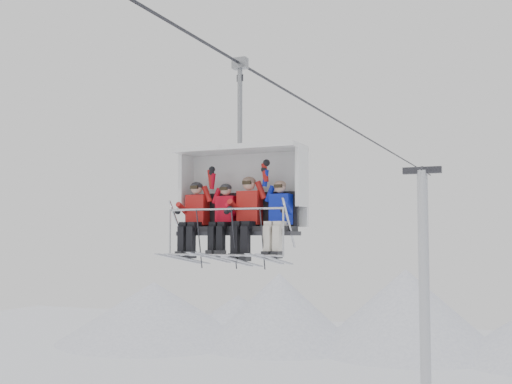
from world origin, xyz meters
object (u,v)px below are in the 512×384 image
at_px(skier_center_left, 224,217).
at_px(skier_far_right, 279,215).
at_px(lift_tower_right, 425,314).
at_px(skier_far_left, 195,216).
at_px(chairlift_carrier, 243,191).
at_px(skier_center_right, 247,214).

bearing_deg(skier_center_left, skier_far_right, 0.12).
distance_m(lift_tower_right, skier_center_left, 23.42).
distance_m(skier_far_left, skier_far_right, 1.83).
distance_m(lift_tower_right, chairlift_carrier, 23.21).
distance_m(lift_tower_right, skier_far_left, 23.43).
bearing_deg(skier_far_right, skier_far_left, 179.85).
xyz_separation_m(lift_tower_right, skier_far_right, (0.90, -23.00, 4.42)).
height_order(lift_tower_right, skier_center_right, lift_tower_right).
relative_size(skier_far_left, skier_center_left, 1.00).
distance_m(skier_far_left, skier_center_left, 0.66).
xyz_separation_m(lift_tower_right, skier_far_left, (-0.92, -22.99, 4.44)).
height_order(skier_center_right, skier_far_right, skier_center_right).
bearing_deg(chairlift_carrier, skier_center_left, -129.37).
height_order(skier_center_left, skier_center_right, skier_center_right).
xyz_separation_m(skier_far_left, skier_center_right, (1.17, 0.01, 0.03)).
relative_size(lift_tower_right, skier_far_left, 7.99).
bearing_deg(chairlift_carrier, skier_center_right, -50.85).
height_order(lift_tower_right, chairlift_carrier, lift_tower_right).
height_order(chairlift_carrier, skier_center_left, chairlift_carrier).
xyz_separation_m(skier_far_left, skier_far_right, (1.83, -0.00, -0.02)).
bearing_deg(skier_center_right, skier_far_right, -1.03).
bearing_deg(lift_tower_right, chairlift_carrier, -90.00).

